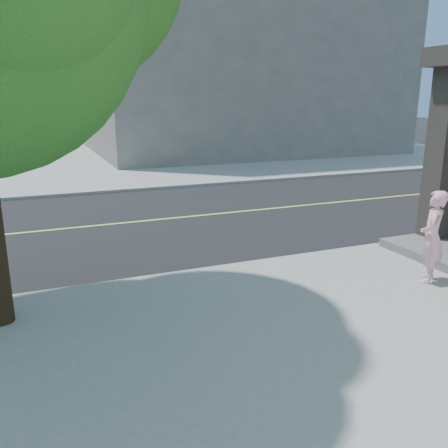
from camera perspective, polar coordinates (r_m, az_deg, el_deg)
name	(u,v)px	position (r m, az deg, el deg)	size (l,w,h in m)	color
sidewalk_ne	(224,149)	(32.41, -0.05, 9.08)	(29.00, 25.00, 0.12)	gray
filler_ne	(228,40)	(33.11, 0.45, 21.45)	(18.00, 16.00, 14.00)	slate
man_on_phone	(432,237)	(9.25, 23.91, -1.43)	(0.62, 0.40, 1.69)	#FAB2CD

